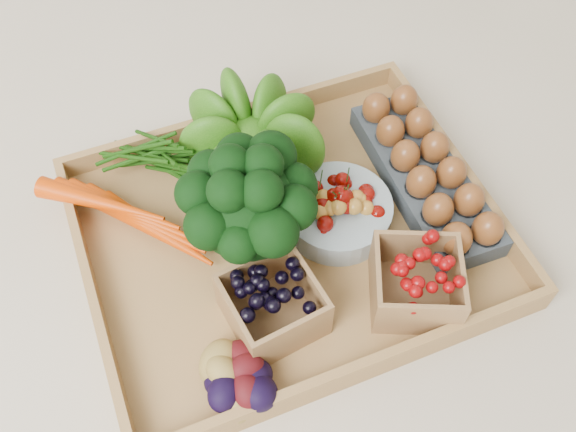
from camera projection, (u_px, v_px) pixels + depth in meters
name	position (u px, v px, depth m)	size (l,w,h in m)	color
ground	(288.00, 240.00, 0.90)	(4.00, 4.00, 0.00)	beige
tray	(288.00, 237.00, 0.90)	(0.55, 0.45, 0.01)	#A87D46
carrots	(132.00, 216.00, 0.88)	(0.21, 0.15, 0.05)	#D53B01
lettuce	(250.00, 134.00, 0.90)	(0.14, 0.14, 0.14)	#19510C
broccoli	(250.00, 224.00, 0.81)	(0.18, 0.18, 0.14)	black
cherry_bowl	(337.00, 213.00, 0.89)	(0.15, 0.15, 0.04)	#8C9EA5
egg_carton	(424.00, 178.00, 0.92)	(0.10, 0.30, 0.03)	#363E45
potatoes	(235.00, 380.00, 0.74)	(0.12, 0.12, 0.07)	#38080C
punnet_blackberry	(273.00, 304.00, 0.79)	(0.11, 0.11, 0.07)	black
punnet_raspberry	(416.00, 283.00, 0.80)	(0.11, 0.11, 0.07)	#730506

